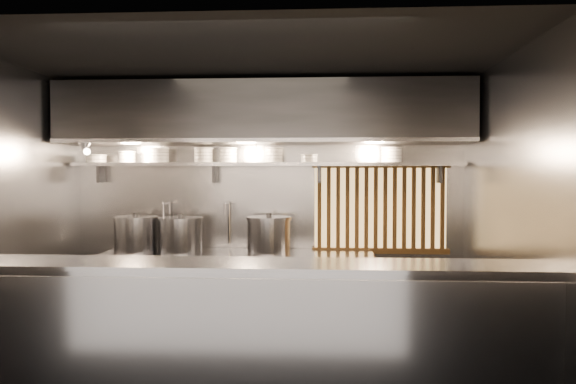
# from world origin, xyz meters

# --- Properties ---
(floor) EXTENTS (4.50, 4.50, 0.00)m
(floor) POSITION_xyz_m (0.00, 0.00, 0.00)
(floor) COLOR black
(floor) RESTS_ON ground
(ceiling) EXTENTS (4.50, 4.50, 0.00)m
(ceiling) POSITION_xyz_m (0.00, 0.00, 2.80)
(ceiling) COLOR black
(ceiling) RESTS_ON wall_back
(wall_back) EXTENTS (4.50, 0.00, 4.50)m
(wall_back) POSITION_xyz_m (0.00, 1.50, 1.40)
(wall_back) COLOR gray
(wall_back) RESTS_ON floor
(wall_left) EXTENTS (0.00, 3.00, 3.00)m
(wall_left) POSITION_xyz_m (-2.25, 0.00, 1.40)
(wall_left) COLOR gray
(wall_left) RESTS_ON floor
(wall_right) EXTENTS (0.00, 3.00, 3.00)m
(wall_right) POSITION_xyz_m (2.25, 0.00, 1.40)
(wall_right) COLOR gray
(wall_right) RESTS_ON floor
(serving_counter) EXTENTS (4.50, 0.56, 1.13)m
(serving_counter) POSITION_xyz_m (0.00, -0.96, 0.57)
(serving_counter) COLOR #A0A0A5
(serving_counter) RESTS_ON floor
(cooking_bench) EXTENTS (3.00, 0.70, 0.90)m
(cooking_bench) POSITION_xyz_m (-0.30, 1.13, 0.45)
(cooking_bench) COLOR #A0A0A5
(cooking_bench) RESTS_ON floor
(bowl_shelf) EXTENTS (4.40, 0.34, 0.04)m
(bowl_shelf) POSITION_xyz_m (0.00, 1.32, 1.88)
(bowl_shelf) COLOR #A0A0A5
(bowl_shelf) RESTS_ON wall_back
(exhaust_hood) EXTENTS (4.40, 0.81, 0.65)m
(exhaust_hood) POSITION_xyz_m (0.00, 1.10, 2.42)
(exhaust_hood) COLOR #2D2D30
(exhaust_hood) RESTS_ON ceiling
(wood_screen) EXTENTS (1.56, 0.09, 1.04)m
(wood_screen) POSITION_xyz_m (1.30, 1.45, 1.38)
(wood_screen) COLOR #FFC972
(wood_screen) RESTS_ON wall_back
(faucet_left) EXTENTS (0.04, 0.30, 0.50)m
(faucet_left) POSITION_xyz_m (-1.15, 1.37, 1.31)
(faucet_left) COLOR silver
(faucet_left) RESTS_ON wall_back
(faucet_right) EXTENTS (0.04, 0.30, 0.50)m
(faucet_right) POSITION_xyz_m (-0.45, 1.37, 1.31)
(faucet_right) COLOR silver
(faucet_right) RESTS_ON wall_back
(heat_lamp) EXTENTS (0.25, 0.35, 0.20)m
(heat_lamp) POSITION_xyz_m (-1.90, 0.85, 2.07)
(heat_lamp) COLOR #A0A0A5
(heat_lamp) RESTS_ON exhaust_hood
(pendant_bulb) EXTENTS (0.09, 0.09, 0.19)m
(pendant_bulb) POSITION_xyz_m (-0.10, 1.20, 1.96)
(pendant_bulb) COLOR #2D2D30
(pendant_bulb) RESTS_ON exhaust_hood
(stock_pot_left) EXTENTS (0.61, 0.61, 0.44)m
(stock_pot_left) POSITION_xyz_m (-1.44, 1.10, 1.10)
(stock_pot_left) COLOR #A0A0A5
(stock_pot_left) RESTS_ON cooking_bench
(stock_pot_mid) EXTENTS (0.51, 0.51, 0.43)m
(stock_pot_mid) POSITION_xyz_m (-0.93, 1.09, 1.10)
(stock_pot_mid) COLOR #A0A0A5
(stock_pot_mid) RESTS_ON cooking_bench
(stock_pot_right) EXTENTS (0.64, 0.64, 0.44)m
(stock_pot_right) POSITION_xyz_m (0.05, 1.11, 1.10)
(stock_pot_right) COLOR #A0A0A5
(stock_pot_right) RESTS_ON cooking_bench
(bowl_stack_0) EXTENTS (0.25, 0.25, 0.09)m
(bowl_stack_0) POSITION_xyz_m (-1.97, 1.32, 1.95)
(bowl_stack_0) COLOR white
(bowl_stack_0) RESTS_ON bowl_shelf
(bowl_stack_1) EXTENTS (0.20, 0.20, 0.13)m
(bowl_stack_1) POSITION_xyz_m (-1.61, 1.32, 1.97)
(bowl_stack_1) COLOR white
(bowl_stack_1) RESTS_ON bowl_shelf
(bowl_stack_2) EXTENTS (0.25, 0.25, 0.17)m
(bowl_stack_2) POSITION_xyz_m (-1.23, 1.32, 1.98)
(bowl_stack_2) COLOR white
(bowl_stack_2) RESTS_ON bowl_shelf
(bowl_stack_3) EXTENTS (0.22, 0.22, 0.17)m
(bowl_stack_3) POSITION_xyz_m (-0.72, 1.32, 1.98)
(bowl_stack_3) COLOR white
(bowl_stack_3) RESTS_ON bowl_shelf
(bowl_stack_4) EXTENTS (0.21, 0.21, 0.17)m
(bowl_stack_4) POSITION_xyz_m (-0.43, 1.32, 1.98)
(bowl_stack_4) COLOR white
(bowl_stack_4) RESTS_ON bowl_shelf
(bowl_stack_5) EXTENTS (0.22, 0.22, 0.17)m
(bowl_stack_5) POSITION_xyz_m (0.09, 1.32, 1.98)
(bowl_stack_5) COLOR white
(bowl_stack_5) RESTS_ON bowl_shelf
(bowl_stack_6) EXTENTS (0.20, 0.20, 0.09)m
(bowl_stack_6) POSITION_xyz_m (0.49, 1.32, 1.95)
(bowl_stack_6) COLOR white
(bowl_stack_6) RESTS_ON bowl_shelf
(bowl_stack_7) EXTENTS (0.24, 0.24, 0.17)m
(bowl_stack_7) POSITION_xyz_m (1.41, 1.32, 1.98)
(bowl_stack_7) COLOR white
(bowl_stack_7) RESTS_ON bowl_shelf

